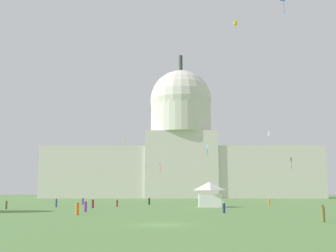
# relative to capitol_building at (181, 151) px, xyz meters

# --- Properties ---
(ground_plane) EXTENTS (800.00, 800.00, 0.00)m
(ground_plane) POSITION_rel_capitol_building_xyz_m (-4.27, -160.08, -22.23)
(ground_plane) COLOR #567F42
(capitol_building) EXTENTS (129.92, 29.90, 69.99)m
(capitol_building) POSITION_rel_capitol_building_xyz_m (0.00, 0.00, 0.00)
(capitol_building) COLOR beige
(capitol_building) RESTS_ON ground_plane
(event_tent) EXTENTS (4.57, 4.80, 4.92)m
(event_tent) POSITION_rel_capitol_building_xyz_m (3.82, -116.36, -19.78)
(event_tent) COLOR white
(event_tent) RESTS_ON ground_plane
(person_maroon_near_tree_west) EXTENTS (0.59, 0.59, 1.76)m
(person_maroon_near_tree_west) POSITION_rel_capitol_building_xyz_m (-18.19, -121.04, -21.43)
(person_maroon_near_tree_west) COLOR maroon
(person_maroon_near_tree_west) RESTS_ON ground_plane
(person_maroon_back_right) EXTENTS (0.41, 0.41, 1.54)m
(person_maroon_back_right) POSITION_rel_capitol_building_xyz_m (-14.64, -114.19, -21.51)
(person_maroon_back_right) COLOR maroon
(person_maroon_back_right) RESTS_ON ground_plane
(person_denim_edge_east) EXTENTS (0.47, 0.47, 1.77)m
(person_denim_edge_east) POSITION_rel_capitol_building_xyz_m (-26.10, -117.16, -21.42)
(person_denim_edge_east) COLOR #3D5684
(person_denim_edge_east) RESTS_ON ground_plane
(person_navy_edge_west) EXTENTS (0.53, 0.53, 1.60)m
(person_navy_edge_west) POSITION_rel_capitol_building_xyz_m (4.00, -138.71, -21.50)
(person_navy_edge_west) COLOR navy
(person_navy_edge_west) RESTS_ON ground_plane
(person_orange_near_tent) EXTENTS (0.58, 0.58, 1.79)m
(person_orange_near_tent) POSITION_rel_capitol_building_xyz_m (-15.65, -144.32, -21.42)
(person_orange_near_tent) COLOR orange
(person_orange_near_tent) RESTS_ON ground_plane
(person_purple_back_left) EXTENTS (0.48, 0.48, 1.76)m
(person_purple_back_left) POSITION_rel_capitol_building_xyz_m (-16.39, -135.85, -21.43)
(person_purple_back_left) COLOR #703D93
(person_purple_back_left) RESTS_ON ground_plane
(person_olive_deep_crowd) EXTENTS (0.53, 0.53, 1.60)m
(person_olive_deep_crowd) POSITION_rel_capitol_building_xyz_m (-32.37, -125.87, -21.50)
(person_olive_deep_crowd) COLOR olive
(person_olive_deep_crowd) RESTS_ON ground_plane
(person_olive_lawn_far_right) EXTENTS (0.57, 0.57, 1.77)m
(person_olive_lawn_far_right) POSITION_rel_capitol_building_xyz_m (11.79, -156.42, -21.42)
(person_olive_lawn_far_right) COLOR olive
(person_olive_lawn_far_right) RESTS_ON ground_plane
(person_purple_back_center) EXTENTS (0.53, 0.53, 1.76)m
(person_purple_back_center) POSITION_rel_capitol_building_xyz_m (-24.36, -101.49, -21.43)
(person_purple_back_center) COLOR #703D93
(person_purple_back_center) RESTS_ON ground_plane
(person_black_lawn_far_left) EXTENTS (0.47, 0.47, 1.77)m
(person_black_lawn_far_left) POSITION_rel_capitol_building_xyz_m (-8.95, -101.48, -21.41)
(person_black_lawn_far_left) COLOR black
(person_black_lawn_far_left) RESTS_ON ground_plane
(person_orange_front_center) EXTENTS (0.55, 0.55, 1.51)m
(person_orange_front_center) POSITION_rel_capitol_building_xyz_m (18.05, -104.09, -21.55)
(person_orange_front_center) COLOR orange
(person_orange_front_center) RESTS_ON ground_plane
(kite_violet_low) EXTENTS (0.49, 0.76, 3.58)m
(kite_violet_low) POSITION_rel_capitol_building_xyz_m (-14.89, -28.76, -8.91)
(kite_violet_low) COLOR purple
(kite_lime_mid) EXTENTS (0.54, 0.87, 0.94)m
(kite_lime_mid) POSITION_rel_capitol_building_xyz_m (-22.47, -45.46, 0.07)
(kite_lime_mid) COLOR #8CD133
(kite_white_low) EXTENTS (0.39, 0.81, 1.25)m
(kite_white_low) POSITION_rel_capitol_building_xyz_m (19.22, -101.27, -5.65)
(kite_white_low) COLOR white
(kite_magenta_low) EXTENTS (0.51, 0.91, 2.48)m
(kite_magenta_low) POSITION_rel_capitol_building_xyz_m (-6.72, -94.01, -12.48)
(kite_magenta_low) COLOR #D1339E
(kite_black_low) EXTENTS (0.52, 0.74, 3.54)m
(kite_black_low) POSITION_rel_capitol_building_xyz_m (31.82, -73.98, -10.02)
(kite_black_low) COLOR black
(kite_yellow_high) EXTENTS (1.02, 1.08, 2.62)m
(kite_yellow_high) POSITION_rel_capitol_building_xyz_m (14.85, -83.30, 29.54)
(kite_yellow_high) COLOR yellow
(kite_cyan_low) EXTENTS (0.63, 0.64, 3.79)m
(kite_cyan_low) POSITION_rel_capitol_building_xyz_m (7.26, -67.70, -5.55)
(kite_cyan_low) COLOR #33BCDB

